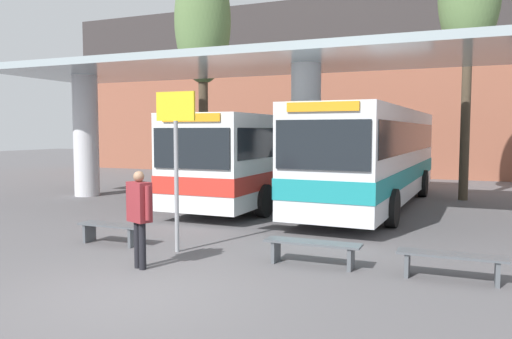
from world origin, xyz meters
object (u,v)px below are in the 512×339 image
info_sign_platform (176,139)px  transit_bus_center_bay (375,153)px  waiting_bench_near_pillar (451,260)px  poplar_tree_behind_left (203,24)px  pedestrian_waiting (139,209)px  waiting_bench_far_platform (111,229)px  transit_bus_left_bay (266,154)px  waiting_bench_mid_platform (312,247)px

info_sign_platform → transit_bus_center_bay: bearing=71.3°
waiting_bench_near_pillar → poplar_tree_behind_left: (-10.51, 10.55, 6.86)m
pedestrian_waiting → waiting_bench_far_platform: bearing=164.4°
info_sign_platform → pedestrian_waiting: (0.06, -1.38, -1.27)m
transit_bus_left_bay → info_sign_platform: bearing=98.4°
pedestrian_waiting → poplar_tree_behind_left: bearing=136.0°
transit_bus_center_bay → poplar_tree_behind_left: size_ratio=1.19×
transit_bus_center_bay → waiting_bench_mid_platform: size_ratio=6.49×
pedestrian_waiting → info_sign_platform: bearing=115.0°
waiting_bench_near_pillar → waiting_bench_far_platform: same height
waiting_bench_near_pillar → poplar_tree_behind_left: size_ratio=0.18×
transit_bus_center_bay → waiting_bench_near_pillar: transit_bus_center_bay is taller
transit_bus_center_bay → waiting_bench_mid_platform: transit_bus_center_bay is taller
transit_bus_center_bay → poplar_tree_behind_left: 9.85m
transit_bus_center_bay → pedestrian_waiting: size_ratio=6.59×
waiting_bench_mid_platform → waiting_bench_far_platform: size_ratio=1.19×
transit_bus_center_bay → pedestrian_waiting: bearing=76.6°
transit_bus_center_bay → waiting_bench_near_pillar: (2.64, -8.13, -1.47)m
transit_bus_left_bay → waiting_bench_far_platform: 8.11m
poplar_tree_behind_left → pedestrian_waiting: bearing=-66.6°
transit_bus_left_bay → pedestrian_waiting: 9.48m
waiting_bench_mid_platform → poplar_tree_behind_left: (-8.06, 10.55, 6.86)m
transit_bus_left_bay → waiting_bench_far_platform: transit_bus_left_bay is taller
info_sign_platform → pedestrian_waiting: size_ratio=1.85×
waiting_bench_mid_platform → pedestrian_waiting: pedestrian_waiting is taller
transit_bus_center_bay → waiting_bench_far_platform: transit_bus_center_bay is taller
transit_bus_left_bay → waiting_bench_far_platform: (-0.64, -7.96, -1.37)m
waiting_bench_mid_platform → info_sign_platform: info_sign_platform is taller
info_sign_platform → poplar_tree_behind_left: (-5.12, 10.59, 4.83)m
transit_bus_center_bay → waiting_bench_far_platform: 9.42m
waiting_bench_near_pillar → pedestrian_waiting: (-5.34, -1.43, 0.76)m
transit_bus_left_bay → transit_bus_center_bay: 3.88m
waiting_bench_far_platform → poplar_tree_behind_left: 13.03m
waiting_bench_far_platform → pedestrian_waiting: (1.81, -1.43, 0.77)m
pedestrian_waiting → transit_bus_left_bay: bearing=119.8°
waiting_bench_near_pillar → waiting_bench_far_platform: bearing=180.0°
waiting_bench_near_pillar → transit_bus_left_bay: bearing=129.3°
pedestrian_waiting → poplar_tree_behind_left: size_ratio=0.18×
transit_bus_left_bay → transit_bus_center_bay: transit_bus_center_bay is taller
poplar_tree_behind_left → transit_bus_left_bay: bearing=-32.8°
transit_bus_left_bay → poplar_tree_behind_left: size_ratio=1.08×
waiting_bench_near_pillar → waiting_bench_far_platform: (-7.15, 0.00, -0.01)m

